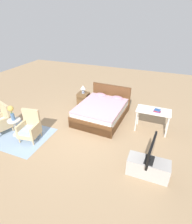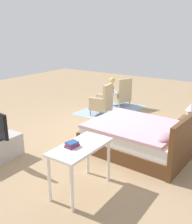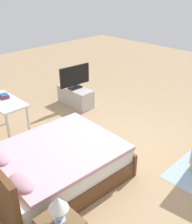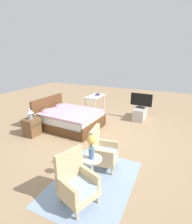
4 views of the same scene
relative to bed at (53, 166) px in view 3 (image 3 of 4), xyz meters
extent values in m
plane|color=#A38460|center=(-0.19, -1.11, -0.30)|extent=(16.00, 16.00, 0.00)
cube|color=brown|center=(0.00, -0.05, -0.16)|extent=(1.62, 2.10, 0.28)
cube|color=white|center=(0.00, -0.05, 0.10)|extent=(1.55, 2.02, 0.24)
cube|color=#CC9EAD|center=(-0.01, -0.13, 0.25)|extent=(1.59, 1.86, 0.06)
cube|color=brown|center=(-0.05, -1.03, -0.10)|extent=(1.55, 0.14, 0.40)
ellipsoid|color=#B28499|center=(-0.31, 0.68, 0.29)|extent=(0.45, 0.30, 0.14)
cylinder|color=#CCB284|center=(-1.40, -1.76, -0.21)|extent=(0.04, 0.04, 0.16)
cube|color=brown|center=(-1.06, 0.46, 0.09)|extent=(0.37, 0.01, 0.09)
cylinder|color=#9EADC6|center=(-1.06, 0.67, 0.26)|extent=(0.13, 0.13, 0.02)
ellipsoid|color=#9EADC6|center=(-1.06, 0.67, 0.35)|extent=(0.11, 0.11, 0.16)
cone|color=silver|center=(-1.06, 0.67, 0.51)|extent=(0.22, 0.22, 0.15)
cube|color=#B7B2AD|center=(1.90, -2.08, -0.08)|extent=(0.96, 0.40, 0.45)
cube|color=black|center=(1.90, -2.08, 0.16)|extent=(0.23, 0.34, 0.03)
cylinder|color=black|center=(1.90, -2.08, 0.20)|extent=(0.04, 0.04, 0.05)
cube|color=black|center=(1.90, -2.08, 0.47)|extent=(0.11, 0.83, 0.48)
cube|color=black|center=(1.93, -2.08, 0.47)|extent=(0.07, 0.77, 0.43)
cylinder|color=silver|center=(1.30, -0.39, 0.06)|extent=(0.05, 0.05, 0.72)
cylinder|color=silver|center=(2.24, -0.39, 0.06)|extent=(0.05, 0.05, 0.72)
cylinder|color=silver|center=(1.30, 0.03, 0.06)|extent=(0.05, 0.05, 0.72)
cube|color=silver|center=(1.77, -0.18, 0.44)|extent=(1.04, 0.52, 0.04)
cube|color=#66387A|center=(1.87, -0.25, 0.48)|extent=(0.22, 0.16, 0.03)
cube|color=#AD2823|center=(1.87, -0.25, 0.50)|extent=(0.18, 0.14, 0.03)
cube|color=#284C8E|center=(1.87, -0.25, 0.53)|extent=(0.19, 0.16, 0.03)
camera|label=1|loc=(1.85, -5.25, 3.08)|focal=28.00mm
camera|label=2|loc=(4.58, 2.02, 2.12)|focal=42.00mm
camera|label=3|loc=(-2.73, 1.77, 2.56)|focal=42.00mm
camera|label=4|loc=(-4.73, -3.29, 2.14)|focal=28.00mm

